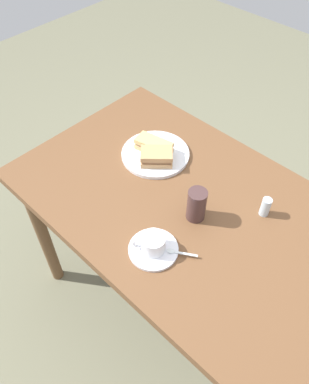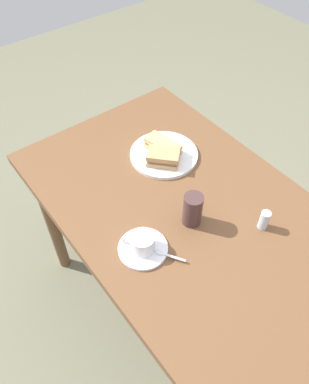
{
  "view_description": "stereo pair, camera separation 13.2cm",
  "coord_description": "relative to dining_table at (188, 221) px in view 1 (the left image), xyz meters",
  "views": [
    {
      "loc": [
        -0.49,
        0.69,
        1.8
      ],
      "look_at": [
        0.11,
        0.06,
        0.81
      ],
      "focal_mm": 35.79,
      "sensor_mm": 36.0,
      "label": 1
    },
    {
      "loc": [
        -0.58,
        0.59,
        1.8
      ],
      "look_at": [
        0.11,
        0.06,
        0.81
      ],
      "focal_mm": 35.79,
      "sensor_mm": 36.0,
      "label": 2
    }
  ],
  "objects": [
    {
      "name": "ground_plane",
      "position": [
        0.0,
        0.0,
        -0.68
      ],
      "size": [
        6.0,
        6.0,
        0.0
      ],
      "primitive_type": "plane",
      "color": "#6E6D54"
    },
    {
      "name": "dining_table",
      "position": [
        0.0,
        0.0,
        0.0
      ],
      "size": [
        1.26,
        0.78,
        0.78
      ],
      "color": "brown",
      "rests_on": "ground_plane"
    },
    {
      "name": "sandwich_plate",
      "position": [
        0.26,
        -0.1,
        0.1
      ],
      "size": [
        0.26,
        0.26,
        0.01
      ],
      "primitive_type": "cylinder",
      "color": "white",
      "rests_on": "dining_table"
    },
    {
      "name": "sandwich_front",
      "position": [
        0.27,
        -0.1,
        0.13
      ],
      "size": [
        0.15,
        0.09,
        0.05
      ],
      "color": "tan",
      "rests_on": "sandwich_plate"
    },
    {
      "name": "sandwich_back",
      "position": [
        0.22,
        -0.06,
        0.13
      ],
      "size": [
        0.14,
        0.14,
        0.05
      ],
      "color": "tan",
      "rests_on": "sandwich_plate"
    },
    {
      "name": "coffee_saucer",
      "position": [
        -0.04,
        0.22,
        0.1
      ],
      "size": [
        0.16,
        0.16,
        0.01
      ],
      "primitive_type": "cylinder",
      "color": "silver",
      "rests_on": "dining_table"
    },
    {
      "name": "coffee_cup",
      "position": [
        -0.04,
        0.22,
        0.14
      ],
      "size": [
        0.09,
        0.09,
        0.06
      ],
      "color": "white",
      "rests_on": "coffee_saucer"
    },
    {
      "name": "spoon",
      "position": [
        -0.1,
        0.18,
        0.11
      ],
      "size": [
        0.09,
        0.06,
        0.01
      ],
      "color": "silver",
      "rests_on": "coffee_saucer"
    },
    {
      "name": "salt_shaker",
      "position": [
        -0.21,
        -0.14,
        0.13
      ],
      "size": [
        0.03,
        0.03,
        0.07
      ],
      "primitive_type": "cylinder",
      "color": "silver",
      "rests_on": "dining_table"
    },
    {
      "name": "drinking_glass",
      "position": [
        -0.05,
        0.03,
        0.16
      ],
      "size": [
        0.06,
        0.06,
        0.12
      ],
      "primitive_type": "cylinder",
      "color": "#422B2A",
      "rests_on": "dining_table"
    }
  ]
}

